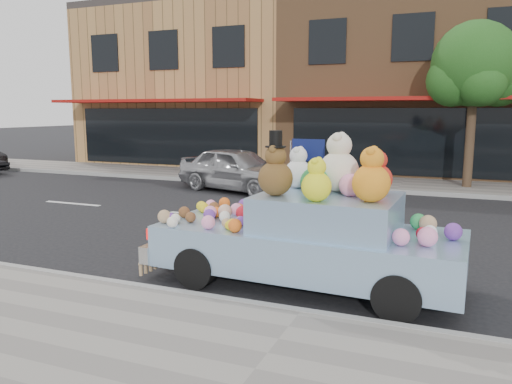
% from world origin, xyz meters
% --- Properties ---
extents(ground, '(120.00, 120.00, 0.00)m').
position_xyz_m(ground, '(0.00, 0.00, 0.00)').
color(ground, black).
rests_on(ground, ground).
extents(near_sidewalk, '(60.00, 3.00, 0.12)m').
position_xyz_m(near_sidewalk, '(0.00, -6.50, 0.06)').
color(near_sidewalk, gray).
rests_on(near_sidewalk, ground).
extents(far_sidewalk, '(60.00, 3.00, 0.12)m').
position_xyz_m(far_sidewalk, '(0.00, 6.50, 0.06)').
color(far_sidewalk, gray).
rests_on(far_sidewalk, ground).
extents(near_kerb, '(60.00, 0.12, 0.13)m').
position_xyz_m(near_kerb, '(0.00, -5.00, 0.07)').
color(near_kerb, gray).
rests_on(near_kerb, ground).
extents(far_kerb, '(60.00, 0.12, 0.13)m').
position_xyz_m(far_kerb, '(0.00, 5.00, 0.07)').
color(far_kerb, gray).
rests_on(far_kerb, ground).
extents(storefront_left, '(10.00, 9.80, 7.30)m').
position_xyz_m(storefront_left, '(-10.00, 11.97, 3.64)').
color(storefront_left, '#A57945').
rests_on(storefront_left, ground).
extents(storefront_mid, '(10.00, 9.80, 7.30)m').
position_xyz_m(storefront_mid, '(0.00, 11.97, 3.64)').
color(storefront_mid, brown).
rests_on(storefront_mid, ground).
extents(street_tree, '(3.00, 2.70, 5.22)m').
position_xyz_m(street_tree, '(2.03, 6.55, 3.69)').
color(street_tree, '#38281C').
rests_on(street_tree, ground).
extents(car_silver, '(4.37, 2.76, 1.39)m').
position_xyz_m(car_silver, '(-4.71, 3.65, 0.69)').
color(car_silver, '#9E9EA2').
rests_on(car_silver, ground).
extents(art_car, '(4.55, 1.93, 2.25)m').
position_xyz_m(art_car, '(-0.25, -3.79, 0.80)').
color(art_car, black).
rests_on(art_car, ground).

